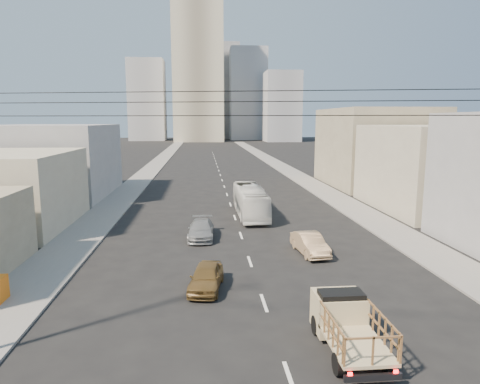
{
  "coord_description": "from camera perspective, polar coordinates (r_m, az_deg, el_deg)",
  "views": [
    {
      "loc": [
        -2.79,
        -10.77,
        8.45
      ],
      "look_at": [
        -0.18,
        18.74,
        3.5
      ],
      "focal_mm": 32.0,
      "sensor_mm": 36.0,
      "label": 1
    }
  ],
  "objects": [
    {
      "name": "bldg_left_far",
      "position": [
        52.69,
        -23.58,
        3.85
      ],
      "size": [
        12.0,
        16.0,
        8.0
      ],
      "primitive_type": "cube",
      "color": "gray",
      "rests_on": "ground"
    },
    {
      "name": "midrise_ne",
      "position": [
        197.21,
        1.03,
        12.85
      ],
      "size": [
        16.0,
        16.0,
        40.0
      ],
      "primitive_type": "cube",
      "color": "#989AA0",
      "rests_on": "ground"
    },
    {
      "name": "lane_dashes",
      "position": [
        64.39,
        -2.53,
        1.95
      ],
      "size": [
        0.15,
        104.0,
        0.01
      ],
      "color": "silver",
      "rests_on": "ground"
    },
    {
      "name": "midrise_nw",
      "position": [
        192.37,
        -12.24,
        11.83
      ],
      "size": [
        15.0,
        15.0,
        34.0
      ],
      "primitive_type": "cube",
      "color": "#989AA0",
      "rests_on": "ground"
    },
    {
      "name": "midrise_back",
      "position": [
        211.39,
        -2.73,
        13.16
      ],
      "size": [
        18.0,
        18.0,
        44.0
      ],
      "primitive_type": "cube",
      "color": "gray",
      "rests_on": "ground"
    },
    {
      "name": "sedan_tan",
      "position": [
        27.95,
        9.31,
        -6.82
      ],
      "size": [
        1.84,
        4.17,
        1.33
      ],
      "primitive_type": "imported",
      "rotation": [
        0.0,
        0.0,
        0.11
      ],
      "color": "#A1815E",
      "rests_on": "ground"
    },
    {
      "name": "high_rise_tower",
      "position": [
        182.05,
        -5.62,
        16.25
      ],
      "size": [
        20.0,
        20.0,
        60.0
      ],
      "primitive_type": "cube",
      "color": "gray",
      "rests_on": "ground"
    },
    {
      "name": "sedan_grey",
      "position": [
        31.27,
        -5.21,
        -5.01
      ],
      "size": [
        2.02,
        4.52,
        1.29
      ],
      "primitive_type": "imported",
      "rotation": [
        0.0,
        0.0,
        -0.05
      ],
      "color": "gray",
      "rests_on": "ground"
    },
    {
      "name": "sedan_brown",
      "position": [
        22.09,
        -4.54,
        -11.25
      ],
      "size": [
        2.1,
        3.95,
        1.28
      ],
      "primitive_type": "imported",
      "rotation": [
        0.0,
        0.0,
        -0.16
      ],
      "color": "brown",
      "rests_on": "ground"
    },
    {
      "name": "city_bus",
      "position": [
        38.34,
        1.36,
        -1.2
      ],
      "size": [
        2.37,
        9.66,
        2.68
      ],
      "primitive_type": "imported",
      "rotation": [
        0.0,
        0.0,
        0.01
      ],
      "color": "silver",
      "rests_on": "ground"
    },
    {
      "name": "midrise_east",
      "position": [
        178.89,
        5.62,
        11.23
      ],
      "size": [
        14.0,
        14.0,
        28.0
      ],
      "primitive_type": "cube",
      "color": "#989AA0",
      "rests_on": "ground"
    },
    {
      "name": "sidewalk_left",
      "position": [
        81.7,
        -11.34,
        3.41
      ],
      "size": [
        3.5,
        180.0,
        0.12
      ],
      "primitive_type": "cube",
      "color": "slate",
      "rests_on": "ground"
    },
    {
      "name": "flatbed_pickup",
      "position": [
        17.05,
        14.19,
        -16.38
      ],
      "size": [
        1.95,
        4.41,
        1.9
      ],
      "color": "tan",
      "rests_on": "ground"
    },
    {
      "name": "bldg_right_mid",
      "position": [
        44.94,
        24.75,
        2.93
      ],
      "size": [
        11.0,
        14.0,
        8.0
      ],
      "primitive_type": "cube",
      "color": "#A99F88",
      "rests_on": "ground"
    },
    {
      "name": "overhead_wires",
      "position": [
        12.59,
        7.92,
        11.74
      ],
      "size": [
        23.01,
        5.02,
        0.72
      ],
      "color": "black",
      "rests_on": "ground"
    },
    {
      "name": "bldg_right_far",
      "position": [
        59.42,
        17.6,
        5.72
      ],
      "size": [
        12.0,
        16.0,
        10.0
      ],
      "primitive_type": "cube",
      "color": "gray",
      "rests_on": "ground"
    },
    {
      "name": "sidewalk_right",
      "position": [
        82.5,
        5.14,
        3.62
      ],
      "size": [
        3.5,
        180.0,
        0.12
      ],
      "primitive_type": "cube",
      "color": "slate",
      "rests_on": "ground"
    }
  ]
}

